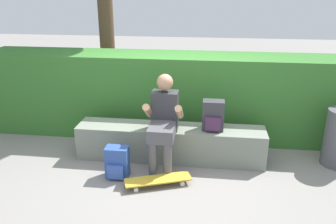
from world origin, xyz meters
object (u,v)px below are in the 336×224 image
Objects in this scene: backpack_on_ground at (117,163)px; skateboard_near_person at (158,180)px; bench_main at (170,143)px; person_skater at (163,119)px; backpack_on_bench at (213,116)px.

skateboard_near_person is at bearing -14.83° from backpack_on_ground.
bench_main is 0.83m from backpack_on_ground.
skateboard_near_person is 0.57m from backpack_on_ground.
person_skater is (-0.06, -0.21, 0.43)m from bench_main.
backpack_on_ground is (-0.54, -0.36, -0.47)m from person_skater.
bench_main is at bearing 43.57° from backpack_on_ground.
backpack_on_bench is at bearing 25.68° from backpack_on_ground.
backpack_on_ground is at bearing -154.32° from backpack_on_bench.
backpack_on_bench is (0.63, 0.70, 0.59)m from skateboard_near_person.
backpack_on_bench is at bearing -0.95° from bench_main.
backpack_on_bench is (0.63, 0.20, -0.00)m from person_skater.
person_skater is 0.77m from skateboard_near_person.
person_skater reaches higher than skateboard_near_person.
person_skater is at bearing -161.97° from backpack_on_bench.
person_skater is 1.49× the size of skateboard_near_person.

